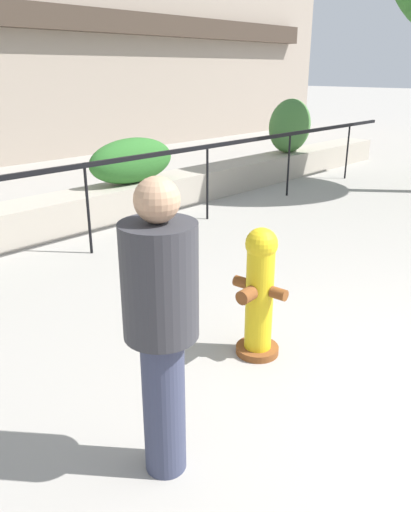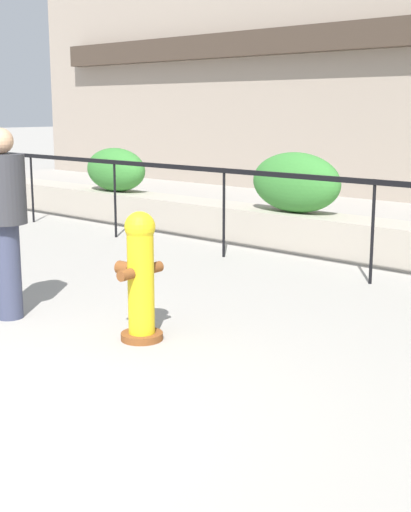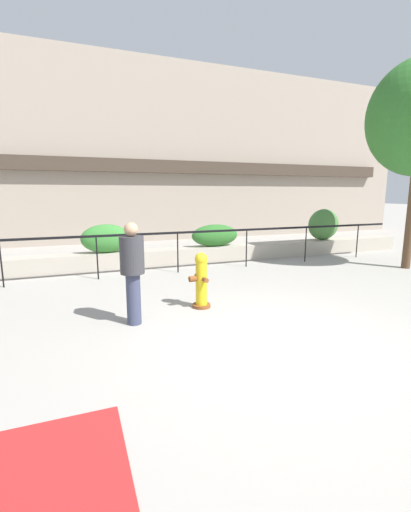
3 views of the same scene
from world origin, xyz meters
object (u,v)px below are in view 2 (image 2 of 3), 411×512
hedge_bush_0 (116,170)px  fire_hydrant (140,275)px  hedge_bush_1 (296,182)px  pedestrian (4,212)px

hedge_bush_0 → fire_hydrant: 6.58m
hedge_bush_1 → hedge_bush_0: bearing=180.0°
hedge_bush_1 → fire_hydrant: bearing=-71.4°
hedge_bush_1 → pedestrian: size_ratio=0.80×
fire_hydrant → hedge_bush_1: bearing=108.6°
hedge_bush_1 → pedestrian: pedestrian is taller
pedestrian → hedge_bush_1: bearing=90.3°
hedge_bush_0 → fire_hydrant: size_ratio=1.22×
hedge_bush_0 → fire_hydrant: (5.13, -4.11, -0.32)m
hedge_bush_0 → hedge_bush_1: size_ratio=0.95×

